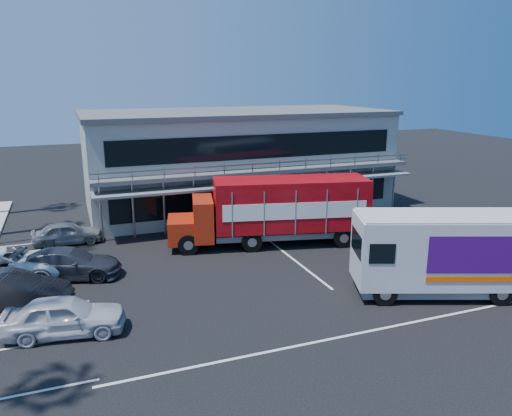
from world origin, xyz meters
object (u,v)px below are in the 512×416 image
object	(u,v)px
white_van	(441,253)
parked_car_a	(64,316)
red_truck	(277,209)
parked_car_b	(11,291)

from	to	relation	value
white_van	parked_car_a	bearing A→B (deg)	-166.74
white_van	red_truck	bearing A→B (deg)	134.41
parked_car_a	parked_car_b	xyz separation A→B (m)	(-2.13, 3.16, 0.03)
red_truck	white_van	bearing A→B (deg)	-53.51
parked_car_a	white_van	bearing A→B (deg)	-87.75
white_van	parked_car_a	xyz separation A→B (m)	(-16.02, 2.10, -1.23)
parked_car_b	parked_car_a	bearing A→B (deg)	-127.49
white_van	parked_car_b	bearing A→B (deg)	-175.43
parked_car_a	parked_car_b	size ratio (longest dim) A/B	0.93
red_truck	parked_car_a	xyz separation A→B (m)	(-11.95, -7.18, -1.40)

